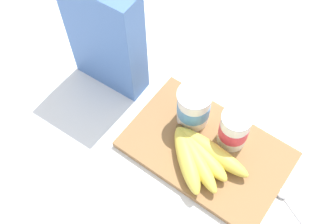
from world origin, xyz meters
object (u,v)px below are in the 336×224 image
Objects in this scene: yogurt_cup_front at (194,107)px; spoon at (288,202)px; cutting_board at (207,150)px; yogurt_cup_back at (234,129)px; banana_bunch at (199,156)px; cereal_box at (105,37)px.

yogurt_cup_front is 0.28m from spoon.
yogurt_cup_back reaches higher than cutting_board.
banana_bunch is 0.20m from spoon.
cereal_box is 0.33m from banana_bunch.
cereal_box is 0.24m from yogurt_cup_front.
cereal_box is at bearing 175.67° from spoon.
cereal_box is 2.25× the size of spoon.
spoon is at bearing -16.52° from yogurt_cup_back.
yogurt_cup_back reaches higher than spoon.
cereal_box reaches higher than yogurt_cup_front.
banana_bunch reaches higher than spoon.
banana_bunch reaches higher than cutting_board.
cereal_box is at bearing -177.87° from yogurt_cup_back.
cutting_board is at bearing 92.05° from banana_bunch.
yogurt_cup_back is 0.18m from spoon.
cutting_board is at bearing 170.57° from cereal_box.
banana_bunch is (0.30, -0.07, -0.11)m from cereal_box.
cutting_board is 1.79× the size of banana_bunch.
banana_bunch is (0.00, -0.03, 0.03)m from cutting_board.
cutting_board is 0.33m from cereal_box.
yogurt_cup_back is at bearing 56.52° from cutting_board.
yogurt_cup_front is at bearing 146.97° from cutting_board.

